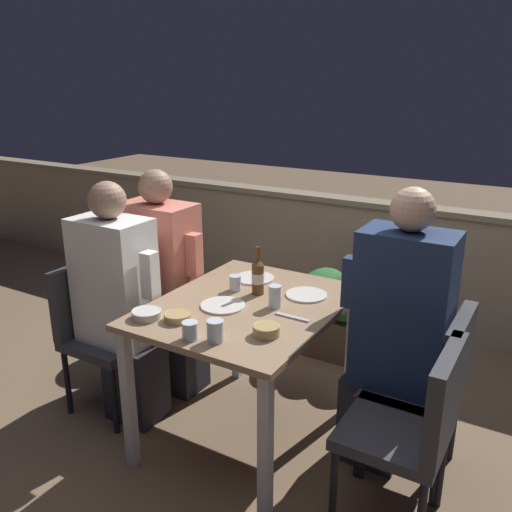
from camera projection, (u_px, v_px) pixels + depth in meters
ground_plane at (248, 435)px, 2.85m from camera, size 16.00×16.00×0.00m
parapet_wall at (366, 260)px, 4.10m from camera, size 9.00×0.18×0.94m
dining_table at (248, 322)px, 2.64m from camera, size 0.84×1.04×0.75m
planter_hedge at (350, 310)px, 3.59m from camera, size 0.72×0.47×0.57m
chair_left_near at (97, 322)px, 2.98m from camera, size 0.42×0.41×0.83m
person_white_polo at (120, 304)px, 2.85m from camera, size 0.48×0.26×1.31m
chair_left_far at (142, 300)px, 3.27m from camera, size 0.42×0.41×0.83m
person_coral_top at (165, 283)px, 3.13m from camera, size 0.50×0.26×1.31m
chair_right_near at (417, 421)px, 2.13m from camera, size 0.42×0.41×0.83m
chair_right_far at (433, 380)px, 2.42m from camera, size 0.42×0.41×0.83m
person_navy_jumper at (395, 334)px, 2.45m from camera, size 0.49×0.26×1.36m
beer_bottle at (258, 276)px, 2.70m from camera, size 0.06×0.06×0.25m
plate_0 at (306, 295)px, 2.71m from camera, size 0.21×0.21×0.01m
plate_1 at (223, 305)px, 2.58m from camera, size 0.21×0.21×0.01m
plate_2 at (254, 278)px, 2.93m from camera, size 0.21×0.21×0.01m
bowl_0 at (146, 314)px, 2.45m from camera, size 0.13×0.13×0.04m
bowl_1 at (266, 330)px, 2.28m from camera, size 0.12×0.12×0.05m
bowl_2 at (177, 316)px, 2.43m from camera, size 0.12×0.12×0.04m
glass_cup_0 at (215, 331)px, 2.23m from camera, size 0.07×0.07×0.09m
glass_cup_1 at (275, 296)px, 2.56m from camera, size 0.06×0.06×0.11m
glass_cup_2 at (190, 331)px, 2.25m from camera, size 0.07×0.07×0.08m
glass_cup_3 at (235, 283)px, 2.77m from camera, size 0.06×0.06×0.08m
fork_0 at (292, 317)px, 2.46m from camera, size 0.17×0.02×0.01m
potted_plant at (171, 272)px, 3.78m from camera, size 0.38×0.38×0.81m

